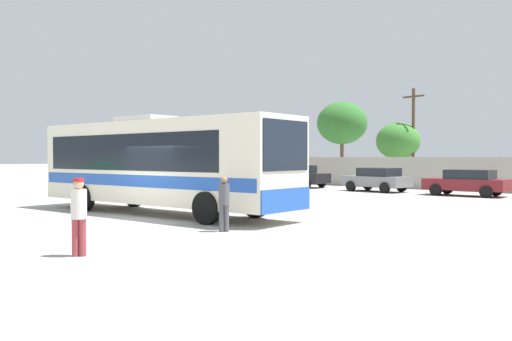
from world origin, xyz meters
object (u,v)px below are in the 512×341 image
attendant_by_bus_door (224,201)px  passenger_waiting_on_apron (79,212)px  utility_pole_near (413,135)px  parked_car_third_grey (377,179)px  parked_car_rightmost_maroon (467,182)px  parked_car_leftmost_red (251,174)px  roadside_tree_midleft (398,141)px  coach_bus_cream_blue (159,161)px  parked_car_second_black (299,176)px  roadside_tree_left (342,123)px

attendant_by_bus_door → passenger_waiting_on_apron: (0.54, -4.70, 0.07)m
utility_pole_near → parked_car_third_grey: bearing=-78.5°
attendant_by_bus_door → parked_car_third_grey: 19.62m
parked_car_rightmost_maroon → parked_car_leftmost_red: bearing=177.0°
parked_car_leftmost_red → parked_car_rightmost_maroon: parked_car_leftmost_red is taller
roadside_tree_midleft → utility_pole_near: bearing=2.9°
parked_car_rightmost_maroon → roadside_tree_midleft: 11.38m
coach_bus_cream_blue → parked_car_second_black: (-7.48, 17.35, -1.15)m
parked_car_third_grey → roadside_tree_midleft: size_ratio=0.88×
parked_car_second_black → utility_pole_near: 9.25m
parked_car_leftmost_red → utility_pole_near: (10.33, 6.53, 2.97)m
parked_car_second_black → roadside_tree_left: roadside_tree_left is taller
parked_car_rightmost_maroon → parked_car_third_grey: bearing=-178.5°
attendant_by_bus_door → passenger_waiting_on_apron: size_ratio=0.94×
passenger_waiting_on_apron → attendant_by_bus_door: bearing=96.6°
utility_pole_near → roadside_tree_midleft: (-1.20, -0.06, -0.44)m
passenger_waiting_on_apron → roadside_tree_midleft: 32.35m
attendant_by_bus_door → utility_pole_near: 27.47m
roadside_tree_midleft → roadside_tree_left: bearing=154.6°
parked_car_third_grey → roadside_tree_midleft: bearing=110.0°
parked_car_second_black → roadside_tree_midleft: size_ratio=0.89×
parked_car_rightmost_maroon → utility_pole_near: (-7.07, 7.44, 3.00)m
attendant_by_bus_door → parked_car_second_black: (-12.85, 18.97, -0.08)m
parked_car_leftmost_red → parked_car_rightmost_maroon: 17.43m
roadside_tree_left → parked_car_rightmost_maroon: bearing=-34.7°
coach_bus_cream_blue → roadside_tree_left: (-11.28, 28.10, 3.23)m
coach_bus_cream_blue → attendant_by_bus_door: (5.37, -1.62, -1.07)m
parked_car_third_grey → roadside_tree_left: size_ratio=0.58×
parked_car_leftmost_red → roadside_tree_midleft: (9.13, 6.47, 2.53)m
attendant_by_bus_door → roadside_tree_midleft: (-9.05, 26.11, 2.44)m
attendant_by_bus_door → roadside_tree_midleft: bearing=109.1°
passenger_waiting_on_apron → parked_car_third_grey: size_ratio=0.40×
coach_bus_cream_blue → parked_car_third_grey: coach_bus_cream_blue is taller
passenger_waiting_on_apron → utility_pole_near: (-8.39, 30.87, 2.82)m
passenger_waiting_on_apron → parked_car_leftmost_red: size_ratio=0.36×
parked_car_third_grey → utility_pole_near: size_ratio=0.58×
parked_car_third_grey → parked_car_leftmost_red: bearing=174.9°
coach_bus_cream_blue → attendant_by_bus_door: bearing=-16.8°
utility_pole_near → parked_car_leftmost_red: bearing=-147.7°
parked_car_rightmost_maroon → coach_bus_cream_blue: bearing=-105.0°
parked_car_leftmost_red → parked_car_second_black: size_ratio=1.09×
attendant_by_bus_door → roadside_tree_midleft: 27.74m
parked_car_second_black → roadside_tree_left: 12.20m
roadside_tree_left → roadside_tree_midleft: roadside_tree_left is taller
parked_car_second_black → roadside_tree_midleft: 8.46m
parked_car_second_black → coach_bus_cream_blue: bearing=-66.7°
coach_bus_cream_blue → parked_car_rightmost_maroon: size_ratio=2.65×
parked_car_leftmost_red → parked_car_third_grey: size_ratio=1.12×
parked_car_leftmost_red → parked_car_third_grey: (11.88, -1.06, -0.02)m
parked_car_second_black → utility_pole_near: size_ratio=0.59×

